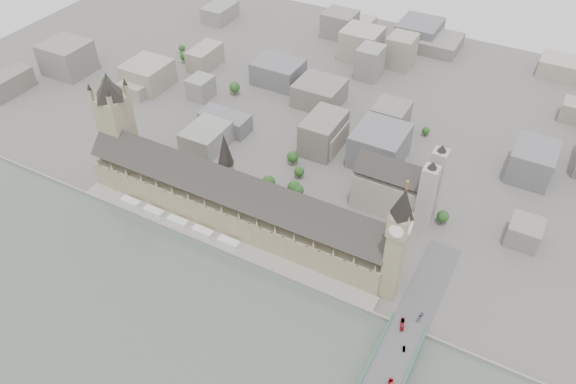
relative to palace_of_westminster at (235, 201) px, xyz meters
The scene contains 14 objects.
ground 30.06m from the palace_of_westminster, 90.00° to the right, with size 900.00×900.00×0.00m, color #595651.
embankment_wall 40.67m from the palace_of_westminster, 90.00° to the right, with size 600.00×1.50×3.00m, color gray.
river_terrace 34.80m from the palace_of_westminster, 90.00° to the right, with size 270.00×15.00×2.00m, color gray.
terrace_tents 51.60m from the palace_of_westminster, 146.28° to the right, with size 118.00×7.00×4.00m.
palace_of_westminster is the anchor object (origin of this frame).
elizabeth_tower 142.94m from the palace_of_westminster, ahead, with size 17.00×17.00×107.50m.
victoria_tower 126.41m from the palace_of_westminster, behind, with size 30.00×30.00×100.00m.
central_tower 37.14m from the palace_of_westminster, 147.79° to the left, with size 13.00×13.00×48.00m.
westminster_abbey 134.09m from the palace_of_westminster, 34.17° to the left, with size 68.00×36.00×64.00m.
city_skyline_inland 225.33m from the palace_of_westminster, 90.00° to the left, with size 720.00×360.00×38.00m, color gray, non-canonical shape.
park_trees 44.22m from the palace_of_westminster, 103.94° to the left, with size 110.00×30.00×15.00m, color #1E3F16, non-canonical shape.
red_bus_north 164.11m from the palace_of_westminster, 14.58° to the right, with size 2.38×10.16×2.83m, color #A81322.
car_silver 176.11m from the palace_of_westminster, 19.37° to the right, with size 1.54×4.41×1.45m, color gray.
car_approach 169.64m from the palace_of_westminster, ahead, with size 2.19×5.40×1.57m, color gray.
Camera 1 is at (198.40, -255.99, 325.09)m, focal length 35.00 mm.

